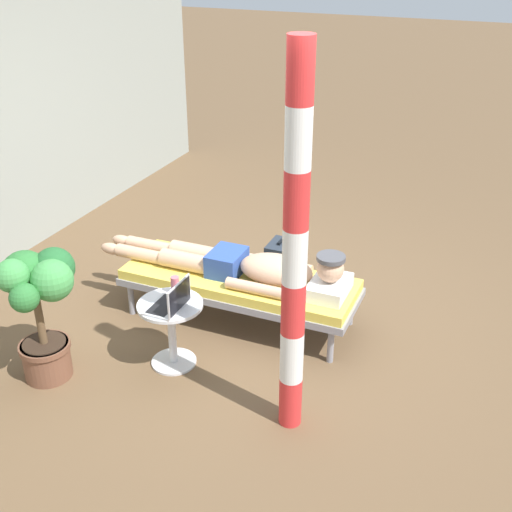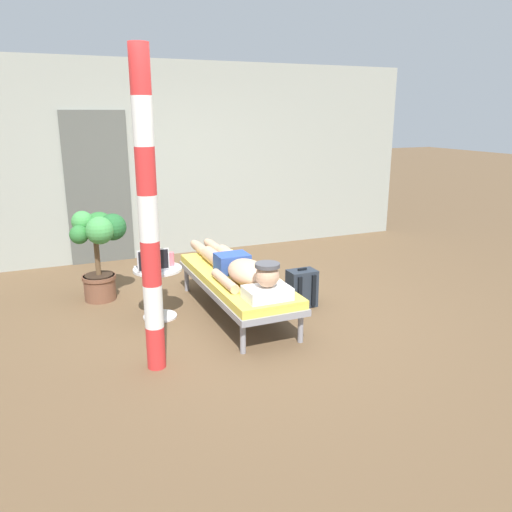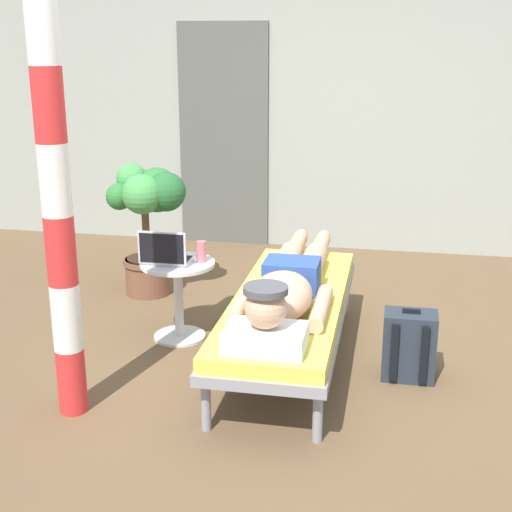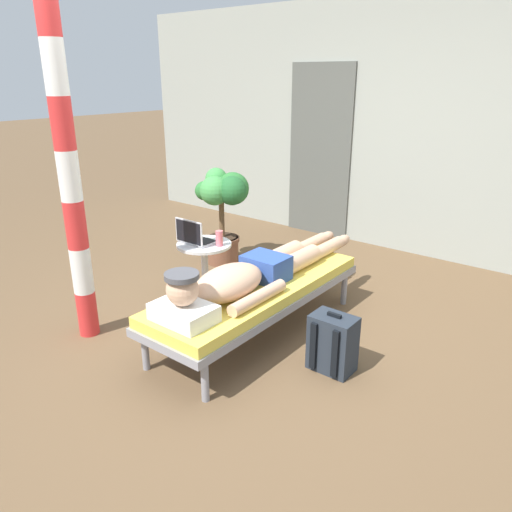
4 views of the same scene
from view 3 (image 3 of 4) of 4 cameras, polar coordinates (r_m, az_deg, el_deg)
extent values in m
plane|color=brown|center=(4.27, 2.94, -9.24)|extent=(40.00, 40.00, 0.00)
cube|color=#999E93|center=(6.61, 6.30, 12.27)|extent=(7.60, 0.20, 2.70)
cube|color=#545651|center=(6.70, -2.61, 9.58)|extent=(0.84, 0.03, 2.04)
cylinder|color=gray|center=(5.20, 1.02, -2.63)|extent=(0.05, 0.05, 0.28)
cylinder|color=gray|center=(5.14, 7.19, -3.02)|extent=(0.05, 0.05, 0.28)
cylinder|color=gray|center=(3.64, -4.04, -11.80)|extent=(0.05, 0.05, 0.28)
cylinder|color=gray|center=(3.54, 4.96, -12.64)|extent=(0.05, 0.05, 0.28)
cube|color=gray|center=(4.29, 2.63, -4.61)|extent=(0.66, 1.95, 0.06)
cube|color=#E5CC4C|center=(4.26, 2.64, -3.73)|extent=(0.63, 1.91, 0.08)
cube|color=white|center=(3.53, 0.76, -6.61)|extent=(0.40, 0.28, 0.11)
sphere|color=#D8A884|center=(3.47, 0.77, -4.19)|extent=(0.21, 0.21, 0.21)
cylinder|color=#4C4C51|center=(3.44, 0.78, -2.71)|extent=(0.22, 0.22, 0.03)
ellipsoid|color=#D8A884|center=(3.91, 1.95, -3.25)|extent=(0.35, 0.60, 0.23)
cylinder|color=#D8A884|center=(4.02, -1.04, -3.74)|extent=(0.09, 0.55, 0.09)
cylinder|color=#D8A884|center=(3.96, 5.21, -4.16)|extent=(0.09, 0.55, 0.09)
cube|color=#2D4C9E|center=(4.32, 2.88, -1.56)|extent=(0.33, 0.26, 0.19)
cylinder|color=#D8A884|center=(4.66, 2.46, -0.41)|extent=(0.15, 0.42, 0.15)
cylinder|color=#D8A884|center=(5.07, 3.22, 0.81)|extent=(0.11, 0.44, 0.11)
ellipsoid|color=#D8A884|center=(5.35, 3.66, 1.61)|extent=(0.09, 0.20, 0.10)
cylinder|color=#D8A884|center=(4.63, 4.54, -0.54)|extent=(0.15, 0.42, 0.15)
cylinder|color=#D8A884|center=(5.05, 5.13, 0.70)|extent=(0.11, 0.44, 0.11)
ellipsoid|color=#D8A884|center=(5.33, 5.47, 1.51)|extent=(0.09, 0.20, 0.10)
cylinder|color=silver|center=(4.75, -6.12, -6.39)|extent=(0.34, 0.34, 0.02)
cylinder|color=silver|center=(4.66, -6.22, -3.58)|extent=(0.06, 0.06, 0.48)
cylinder|color=silver|center=(4.57, -6.32, -0.62)|extent=(0.48, 0.48, 0.02)
cube|color=silver|center=(4.59, -7.04, -0.33)|extent=(0.31, 0.22, 0.02)
cube|color=black|center=(4.59, -7.01, -0.18)|extent=(0.27, 0.15, 0.00)
cube|color=silver|center=(4.45, -7.56, 0.62)|extent=(0.31, 0.01, 0.21)
cube|color=black|center=(4.44, -7.59, 0.59)|extent=(0.29, 0.00, 0.19)
cylinder|color=#D86672|center=(4.54, -4.41, 0.36)|extent=(0.06, 0.06, 0.13)
cube|color=#262D38|center=(4.21, 12.17, -7.03)|extent=(0.30, 0.20, 0.40)
cube|color=#262D38|center=(4.35, 12.10, -7.23)|extent=(0.22, 0.04, 0.18)
cube|color=black|center=(4.11, 11.02, -7.59)|extent=(0.04, 0.02, 0.34)
cube|color=black|center=(4.11, 13.33, -7.72)|extent=(0.04, 0.02, 0.34)
cube|color=black|center=(4.13, 12.35, -4.34)|extent=(0.10, 0.02, 0.02)
cylinder|color=brown|center=(5.54, -8.65, -1.59)|extent=(0.34, 0.34, 0.28)
cylinder|color=brown|center=(5.50, -8.70, -0.40)|extent=(0.37, 0.37, 0.04)
cylinder|color=#332319|center=(5.49, -8.71, -0.15)|extent=(0.31, 0.31, 0.01)
cylinder|color=brown|center=(5.43, -8.82, 2.01)|extent=(0.06, 0.06, 0.44)
sphere|color=#23602D|center=(5.27, -7.23, 5.14)|extent=(0.29, 0.29, 0.29)
sphere|color=#2D7233|center=(5.45, -7.95, 5.27)|extent=(0.34, 0.34, 0.34)
sphere|color=#429347|center=(5.44, -9.94, 6.12)|extent=(0.23, 0.23, 0.23)
sphere|color=#2D7233|center=(5.37, -10.90, 4.70)|extent=(0.20, 0.20, 0.20)
sphere|color=#429347|center=(5.22, -9.12, 4.91)|extent=(0.29, 0.29, 0.29)
cylinder|color=red|center=(3.90, -14.56, -9.59)|extent=(0.15, 0.15, 0.35)
cylinder|color=white|center=(3.76, -14.96, -4.75)|extent=(0.15, 0.15, 0.35)
cylinder|color=red|center=(3.65, -15.38, 0.43)|extent=(0.15, 0.15, 0.35)
cylinder|color=white|center=(3.57, -15.82, 5.89)|extent=(0.15, 0.15, 0.35)
cylinder|color=red|center=(3.52, -16.30, 11.56)|extent=(0.15, 0.15, 0.35)
cylinder|color=white|center=(3.51, -16.80, 17.32)|extent=(0.15, 0.15, 0.35)
camera|label=1|loc=(5.30, -59.98, 20.83)|focal=45.42mm
camera|label=2|loc=(2.47, -95.53, 1.24)|focal=35.91mm
camera|label=4|loc=(1.97, 62.87, 8.40)|focal=34.43mm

